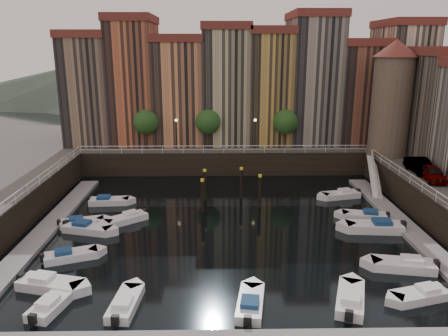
{
  "coord_description": "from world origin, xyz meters",
  "views": [
    {
      "loc": [
        -0.92,
        -37.51,
        15.88
      ],
      "look_at": [
        -0.19,
        4.0,
        4.38
      ],
      "focal_mm": 35.0,
      "sensor_mm": 36.0,
      "label": 1
    }
  ],
  "objects_px": {
    "gangway": "(374,174)",
    "mooring_pilings": "(227,189)",
    "boat_left_1": "(70,255)",
    "car_a": "(432,174)",
    "boat_left_0": "(49,284)",
    "boat_left_2": "(87,228)",
    "car_b": "(420,167)",
    "corner_tower": "(392,97)"
  },
  "relations": [
    {
      "from": "gangway",
      "to": "mooring_pilings",
      "type": "xyz_separation_m",
      "value": [
        -16.92,
        -4.44,
        -0.27
      ]
    },
    {
      "from": "mooring_pilings",
      "to": "boat_left_1",
      "type": "bearing_deg",
      "value": -135.97
    },
    {
      "from": "mooring_pilings",
      "to": "car_a",
      "type": "xyz_separation_m",
      "value": [
        20.29,
        -1.98,
        2.1
      ]
    },
    {
      "from": "boat_left_0",
      "to": "boat_left_2",
      "type": "height_order",
      "value": "boat_left_0"
    },
    {
      "from": "boat_left_0",
      "to": "boat_left_1",
      "type": "distance_m",
      "value": 4.3
    },
    {
      "from": "car_a",
      "to": "car_b",
      "type": "height_order",
      "value": "car_b"
    },
    {
      "from": "car_a",
      "to": "car_b",
      "type": "distance_m",
      "value": 2.75
    },
    {
      "from": "boat_left_0",
      "to": "boat_left_1",
      "type": "bearing_deg",
      "value": 104.41
    },
    {
      "from": "mooring_pilings",
      "to": "boat_left_1",
      "type": "xyz_separation_m",
      "value": [
        -12.53,
        -12.11,
        -1.33
      ]
    },
    {
      "from": "boat_left_0",
      "to": "car_a",
      "type": "height_order",
      "value": "car_a"
    },
    {
      "from": "gangway",
      "to": "boat_left_0",
      "type": "bearing_deg",
      "value": -144.67
    },
    {
      "from": "corner_tower",
      "to": "mooring_pilings",
      "type": "height_order",
      "value": "corner_tower"
    },
    {
      "from": "corner_tower",
      "to": "mooring_pilings",
      "type": "relative_size",
      "value": 2.24
    },
    {
      "from": "corner_tower",
      "to": "car_b",
      "type": "height_order",
      "value": "corner_tower"
    },
    {
      "from": "boat_left_1",
      "to": "car_b",
      "type": "bearing_deg",
      "value": 0.89
    },
    {
      "from": "mooring_pilings",
      "to": "car_b",
      "type": "bearing_deg",
      "value": 2.17
    },
    {
      "from": "gangway",
      "to": "boat_left_1",
      "type": "relative_size",
      "value": 1.95
    },
    {
      "from": "gangway",
      "to": "boat_left_1",
      "type": "height_order",
      "value": "gangway"
    },
    {
      "from": "mooring_pilings",
      "to": "car_a",
      "type": "relative_size",
      "value": 1.41
    },
    {
      "from": "corner_tower",
      "to": "car_b",
      "type": "distance_m",
      "value": 10.4
    },
    {
      "from": "car_b",
      "to": "boat_left_2",
      "type": "bearing_deg",
      "value": -167.31
    },
    {
      "from": "gangway",
      "to": "boat_left_0",
      "type": "height_order",
      "value": "gangway"
    },
    {
      "from": "gangway",
      "to": "mooring_pilings",
      "type": "bearing_deg",
      "value": -165.28
    },
    {
      "from": "gangway",
      "to": "boat_left_0",
      "type": "xyz_separation_m",
      "value": [
        -29.43,
        -20.86,
        -1.55
      ]
    },
    {
      "from": "mooring_pilings",
      "to": "car_a",
      "type": "bearing_deg",
      "value": -5.57
    },
    {
      "from": "mooring_pilings",
      "to": "car_b",
      "type": "relative_size",
      "value": 1.3
    },
    {
      "from": "boat_left_1",
      "to": "gangway",
      "type": "bearing_deg",
      "value": 8.82
    },
    {
      "from": "gangway",
      "to": "mooring_pilings",
      "type": "relative_size",
      "value": 1.35
    },
    {
      "from": "corner_tower",
      "to": "boat_left_2",
      "type": "relative_size",
      "value": 2.95
    },
    {
      "from": "corner_tower",
      "to": "car_a",
      "type": "distance_m",
      "value": 12.69
    },
    {
      "from": "gangway",
      "to": "mooring_pilings",
      "type": "height_order",
      "value": "gangway"
    },
    {
      "from": "boat_left_2",
      "to": "car_a",
      "type": "xyz_separation_m",
      "value": [
        32.96,
        4.91,
        3.39
      ]
    },
    {
      "from": "mooring_pilings",
      "to": "boat_left_0",
      "type": "bearing_deg",
      "value": -127.33
    },
    {
      "from": "boat_left_0",
      "to": "gangway",
      "type": "bearing_deg",
      "value": 49.55
    },
    {
      "from": "boat_left_2",
      "to": "corner_tower",
      "type": "bearing_deg",
      "value": 40.99
    },
    {
      "from": "corner_tower",
      "to": "boat_left_1",
      "type": "bearing_deg",
      "value": -146.94
    },
    {
      "from": "mooring_pilings",
      "to": "car_b",
      "type": "distance_m",
      "value": 20.43
    },
    {
      "from": "corner_tower",
      "to": "boat_left_2",
      "type": "distance_m",
      "value": 37.46
    },
    {
      "from": "boat_left_0",
      "to": "car_a",
      "type": "bearing_deg",
      "value": 37.98
    },
    {
      "from": "boat_left_1",
      "to": "mooring_pilings",
      "type": "bearing_deg",
      "value": 23.5
    },
    {
      "from": "boat_left_1",
      "to": "boat_left_2",
      "type": "distance_m",
      "value": 5.22
    },
    {
      "from": "car_a",
      "to": "gangway",
      "type": "bearing_deg",
      "value": 123.9
    }
  ]
}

